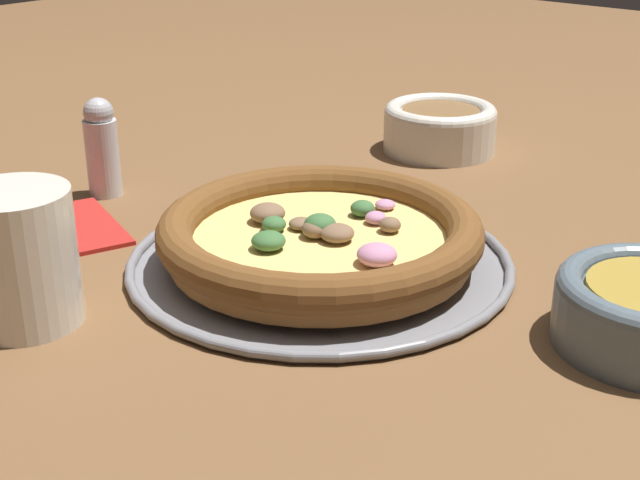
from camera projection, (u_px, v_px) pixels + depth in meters
The scene contains 8 objects.
ground_plane at pixel (320, 267), 0.75m from camera, with size 3.00×3.00×0.00m, color brown.
pizza_tray at pixel (320, 262), 0.74m from camera, with size 0.32×0.32×0.01m.
pizza at pixel (320, 235), 0.73m from camera, with size 0.27×0.27×0.04m.
bowl_far at pixel (440, 126), 1.03m from camera, with size 0.13×0.13×0.06m.
drinking_cup at pixel (19, 258), 0.64m from camera, with size 0.08×0.08×0.10m.
napkin at pixel (37, 232), 0.80m from camera, with size 0.18×0.17×0.01m.
fork at pixel (0, 236), 0.80m from camera, with size 0.17×0.07×0.00m.
pepper_shaker at pixel (102, 147), 0.89m from camera, with size 0.03×0.03×0.10m.
Camera 1 is at (0.52, 0.44, 0.32)m, focal length 50.00 mm.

